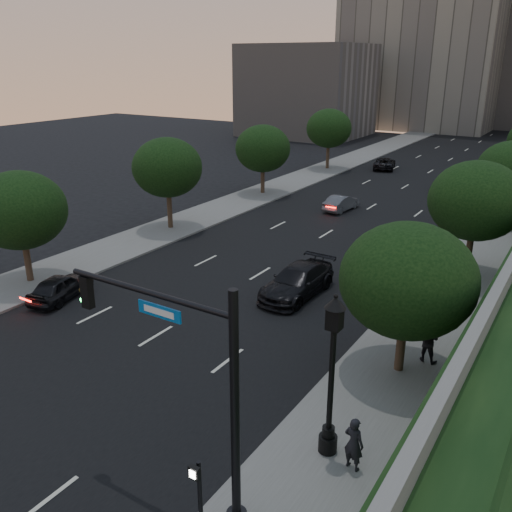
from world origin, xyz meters
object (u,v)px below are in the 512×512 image
Objects in this scene: sedan_far_right at (446,183)px; sedan_near_right at (297,281)px; traffic_signal_mast at (200,399)px; sedan_mid_left at (341,203)px; sedan_near_left at (61,287)px; pedestrian_c at (449,291)px; pedestrian_a at (354,444)px; sedan_far_left at (385,163)px; pedestrian_b at (428,340)px; street_lamp at (331,384)px.

sedan_near_right is at bearing -86.00° from sedan_far_right.
traffic_signal_mast is 33.01m from sedan_mid_left.
sedan_near_left is 19.91m from pedestrian_c.
sedan_mid_left is at bearing -55.86° from pedestrian_a.
pedestrian_b is at bearing 97.66° from sedan_far_left.
sedan_near_left is 43.27m from sedan_far_left.
sedan_far_left is (-12.90, 50.53, -3.02)m from traffic_signal_mast.
sedan_near_left is at bearing -2.03° from pedestrian_a.
sedan_near_left is 0.85× the size of sedan_far_left.
traffic_signal_mast reaches higher than pedestrian_c.
sedan_near_right is at bearing -19.25° from pedestrian_b.
sedan_far_left is at bearing -105.97° from sedan_near_left.
traffic_signal_mast is at bearing 140.88° from sedan_near_left.
pedestrian_b is at bearing -81.32° from pedestrian_a.
traffic_signal_mast is at bearing -79.37° from sedan_far_right.
sedan_far_left is 2.65× the size of pedestrian_a.
sedan_far_left is at bearing -75.09° from sedan_mid_left.
sedan_near_right is 1.27× the size of sedan_far_right.
traffic_signal_mast is 1.76× the size of sedan_mid_left.
sedan_near_left is 18.30m from pedestrian_a.
pedestrian_c reaches higher than sedan_mid_left.
sedan_mid_left is 13.06m from sedan_far_right.
sedan_far_right reaches higher than sedan_far_left.
sedan_far_left is at bearing 107.65° from street_lamp.
sedan_far_right is (5.52, 11.84, 0.08)m from sedan_mid_left.
street_lamp is 1.30× the size of sedan_far_right.
street_lamp is 13.10m from pedestrian_c.
sedan_far_right is at bearing -119.88° from sedan_near_left.
traffic_signal_mast is 3.93× the size of pedestrian_a.
sedan_far_right is 27.17m from pedestrian_c.
sedan_near_left is at bearing 33.86° from pedestrian_c.
pedestrian_c is at bearing -70.76° from sedan_far_right.
traffic_signal_mast reaches higher than sedan_far_right.
traffic_signal_mast is at bearing -70.38° from sedan_near_right.
street_lamp reaches higher than sedan_near_left.
sedan_far_right is (-6.17, 39.33, -1.90)m from street_lamp.
pedestrian_c is (12.19, -14.51, 0.31)m from sedan_mid_left.
pedestrian_c is (7.19, 2.57, 0.16)m from sedan_near_right.
sedan_near_right is at bearing 24.75° from pedestrian_c.
sedan_far_right is 2.42× the size of pedestrian_a.
traffic_signal_mast is 1.49× the size of sedan_far_left.
sedan_near_right is (5.00, -17.07, 0.14)m from sedan_mid_left.
pedestrian_c is (17.45, 9.58, 0.28)m from sedan_near_left.
pedestrian_c is (6.66, -26.34, 0.23)m from sedan_far_right.
sedan_near_left is 12.43m from sedan_near_right.
street_lamp is at bearing -7.28° from pedestrian_a.
sedan_far_right is at bearing -73.96° from pedestrian_b.
pedestrian_b is (15.93, -39.44, 0.43)m from sedan_far_left.
sedan_near_left is 2.13× the size of pedestrian_b.
street_lamp is at bearing 63.55° from traffic_signal_mast.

